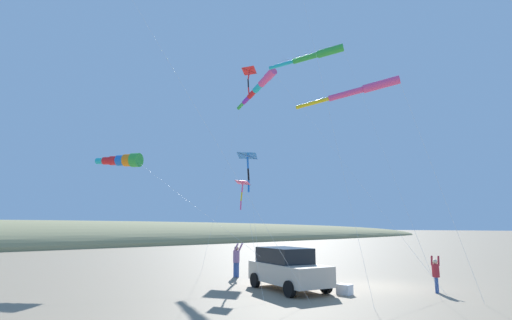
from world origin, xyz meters
TOP-DOWN VIEW (x-y plane):
  - ground_plane at (0.00, 0.00)m, footprint 600.00×600.00m
  - dune_ridge_grassy at (-55.00, 0.00)m, footprint 28.00×240.00m
  - parked_car at (-2.24, -4.00)m, footprint 4.63×2.91m
  - cooler_box at (0.17, -3.11)m, footprint 0.62×0.42m
  - person_adult_flyer at (-7.19, -2.85)m, footprint 0.55×0.43m
  - person_child_green_jacket at (-7.70, -0.35)m, footprint 0.48×0.40m
  - person_bystander_far at (2.67, 0.14)m, footprint 0.45×0.53m
  - kite_delta_orange_high_right at (-13.73, 3.99)m, footprint 4.33×7.85m
  - kite_delta_yellow_midlevel at (-5.75, -3.64)m, footprint 5.63×3.80m
  - kite_windsock_purple_drifting at (-13.27, -7.15)m, footprint 14.07×4.39m
  - kite_delta_rainbow_low_near at (-10.76, 1.19)m, footprint 7.93×6.03m
  - kite_windsock_white_trailing at (0.83, -2.02)m, footprint 6.89×2.53m
  - kite_windsock_magenta_far_left at (-5.27, 2.67)m, footprint 11.91×5.43m
  - kite_windsock_striped_overhead at (-12.32, 3.93)m, footprint 19.48×5.59m

SIDE VIEW (x-z plane):
  - ground_plane at x=0.00m, z-range 0.00..0.00m
  - dune_ridge_grassy at x=-55.00m, z-range -3.80..3.80m
  - cooler_box at x=0.17m, z-range 0.00..0.42m
  - person_child_green_jacket at x=-7.70m, z-range 0.06..1.50m
  - person_bystander_far at x=2.67m, z-range 0.07..1.61m
  - parked_car at x=-2.24m, z-range 0.03..1.88m
  - person_adult_flyer at x=-7.19m, z-range 0.08..1.97m
  - kite_delta_yellow_midlevel at x=-5.75m, z-range 2.47..7.86m
  - kite_windsock_purple_drifting at x=-13.27m, z-range 3.27..10.65m
  - kite_delta_rainbow_low_near at x=-10.76m, z-range 3.80..12.15m
  - kite_windsock_white_trailing at x=0.83m, z-range 4.32..13.92m
  - kite_windsock_magenta_far_left at x=-5.27m, z-range 7.00..22.10m
  - kite_windsock_striped_overhead at x=-12.32m, z-range 6.86..22.42m
  - kite_delta_orange_high_right at x=-13.73m, z-range 8.04..24.79m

